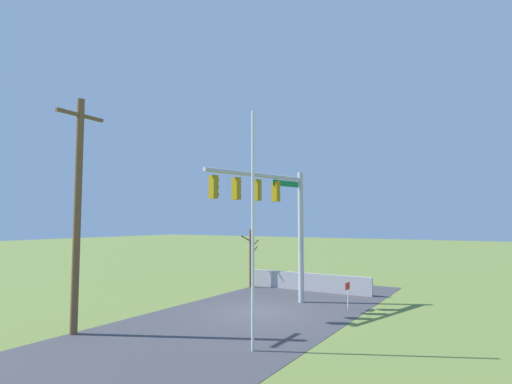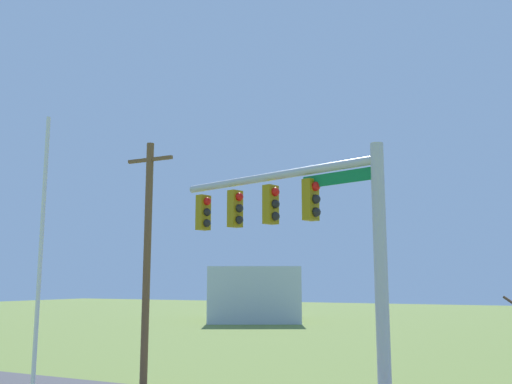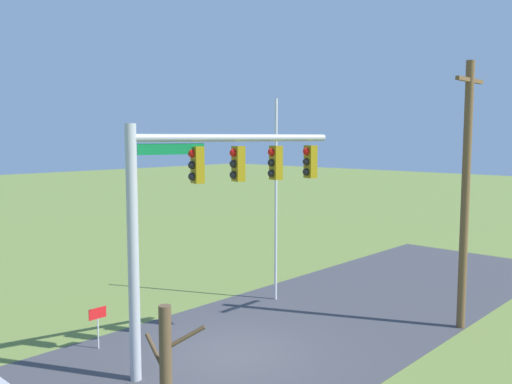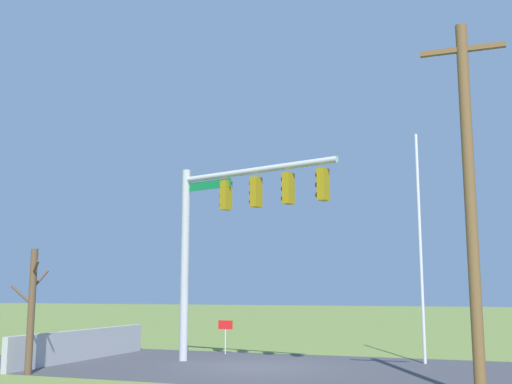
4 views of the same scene
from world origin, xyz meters
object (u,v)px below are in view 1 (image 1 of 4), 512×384
object	(u,v)px
open_sign	(348,290)
flagpole	(253,228)
signal_mast	(273,208)
bare_tree	(251,257)
utility_pole	(77,210)

from	to	relation	value
open_sign	flagpole	bearing A→B (deg)	175.10
signal_mast	open_sign	bearing A→B (deg)	-65.24
signal_mast	bare_tree	size ratio (longest dim) A/B	1.85
utility_pole	flagpole	bearing A→B (deg)	-74.95
bare_tree	utility_pole	bearing A→B (deg)	-179.84
flagpole	utility_pole	xyz separation A→B (m)	(-1.72, 6.39, 0.64)
flagpole	utility_pole	bearing A→B (deg)	105.05
utility_pole	open_sign	bearing A→B (deg)	-38.25
bare_tree	signal_mast	bearing A→B (deg)	-137.75
signal_mast	flagpole	world-z (taller)	flagpole
utility_pole	open_sign	size ratio (longest dim) A/B	6.94
flagpole	utility_pole	size ratio (longest dim) A/B	0.89
flagpole	open_sign	world-z (taller)	flagpole
open_sign	bare_tree	bearing A→B (deg)	66.97
flagpole	utility_pole	world-z (taller)	utility_pole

